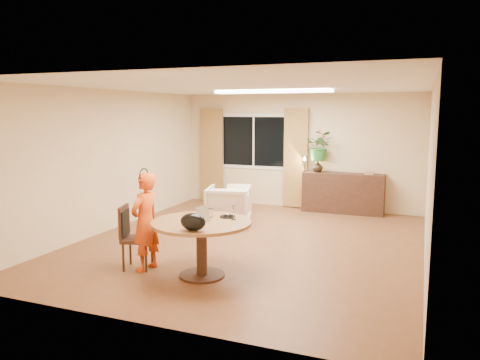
# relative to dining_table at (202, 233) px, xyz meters

# --- Properties ---
(floor) EXTENTS (6.50, 6.50, 0.00)m
(floor) POSITION_rel_dining_table_xyz_m (0.04, 1.74, -0.60)
(floor) COLOR brown
(floor) RESTS_ON ground
(ceiling) EXTENTS (6.50, 6.50, 0.00)m
(ceiling) POSITION_rel_dining_table_xyz_m (0.04, 1.74, 2.00)
(ceiling) COLOR white
(ceiling) RESTS_ON wall_back
(wall_back) EXTENTS (5.50, 0.00, 5.50)m
(wall_back) POSITION_rel_dining_table_xyz_m (0.04, 4.99, 0.70)
(wall_back) COLOR beige
(wall_back) RESTS_ON floor
(wall_left) EXTENTS (0.00, 6.50, 6.50)m
(wall_left) POSITION_rel_dining_table_xyz_m (-2.71, 1.74, 0.70)
(wall_left) COLOR beige
(wall_left) RESTS_ON floor
(wall_right) EXTENTS (0.00, 6.50, 6.50)m
(wall_right) POSITION_rel_dining_table_xyz_m (2.79, 1.74, 0.70)
(wall_right) COLOR beige
(wall_right) RESTS_ON floor
(window) EXTENTS (1.70, 0.03, 1.30)m
(window) POSITION_rel_dining_table_xyz_m (-1.06, 4.97, 0.90)
(window) COLOR white
(window) RESTS_ON wall_back
(curtain_left) EXTENTS (0.55, 0.08, 2.25)m
(curtain_left) POSITION_rel_dining_table_xyz_m (-2.11, 4.89, 0.55)
(curtain_left) COLOR brown
(curtain_left) RESTS_ON wall_back
(curtain_right) EXTENTS (0.55, 0.08, 2.25)m
(curtain_right) POSITION_rel_dining_table_xyz_m (-0.01, 4.89, 0.55)
(curtain_right) COLOR brown
(curtain_right) RESTS_ON wall_back
(ceiling_panel) EXTENTS (2.20, 0.35, 0.05)m
(ceiling_panel) POSITION_rel_dining_table_xyz_m (0.04, 2.94, 1.97)
(ceiling_panel) COLOR white
(ceiling_panel) RESTS_ON ceiling
(dining_table) EXTENTS (1.33, 1.33, 0.76)m
(dining_table) POSITION_rel_dining_table_xyz_m (0.00, 0.00, 0.00)
(dining_table) COLOR brown
(dining_table) RESTS_ON floor
(dining_chair) EXTENTS (0.53, 0.50, 0.90)m
(dining_chair) POSITION_rel_dining_table_xyz_m (-0.99, -0.04, -0.15)
(dining_chair) COLOR black
(dining_chair) RESTS_ON floor
(child) EXTENTS (0.54, 0.39, 1.37)m
(child) POSITION_rel_dining_table_xyz_m (-0.85, -0.04, 0.09)
(child) COLOR red
(child) RESTS_ON floor
(laptop) EXTENTS (0.38, 0.31, 0.22)m
(laptop) POSITION_rel_dining_table_xyz_m (-0.10, 0.02, 0.27)
(laptop) COLOR #B7B7BC
(laptop) RESTS_ON dining_table
(tumbler) EXTENTS (0.10, 0.10, 0.12)m
(tumbler) POSITION_rel_dining_table_xyz_m (0.00, 0.26, 0.22)
(tumbler) COLOR white
(tumbler) RESTS_ON dining_table
(wine_glass) EXTENTS (0.07, 0.07, 0.20)m
(wine_glass) POSITION_rel_dining_table_xyz_m (0.36, 0.24, 0.26)
(wine_glass) COLOR white
(wine_glass) RESTS_ON dining_table
(pot_lid) EXTENTS (0.24, 0.24, 0.04)m
(pot_lid) POSITION_rel_dining_table_xyz_m (0.23, 0.35, 0.18)
(pot_lid) COLOR white
(pot_lid) RESTS_ON dining_table
(handbag) EXTENTS (0.37, 0.28, 0.22)m
(handbag) POSITION_rel_dining_table_xyz_m (0.13, -0.49, 0.27)
(handbag) COLOR black
(handbag) RESTS_ON dining_table
(armchair) EXTENTS (0.99, 1.01, 0.76)m
(armchair) POSITION_rel_dining_table_xyz_m (-0.80, 2.82, -0.22)
(armchair) COLOR beige
(armchair) RESTS_ON floor
(throw) EXTENTS (0.59, 0.66, 0.03)m
(throw) POSITION_rel_dining_table_xyz_m (-0.59, 2.78, 0.18)
(throw) COLOR beige
(throw) RESTS_ON armchair
(sideboard) EXTENTS (1.74, 0.43, 0.87)m
(sideboard) POSITION_rel_dining_table_xyz_m (1.10, 4.75, -0.16)
(sideboard) COLOR black
(sideboard) RESTS_ON floor
(vase) EXTENTS (0.28, 0.28, 0.25)m
(vase) POSITION_rel_dining_table_xyz_m (0.52, 4.75, 0.40)
(vase) COLOR black
(vase) RESTS_ON sideboard
(bouquet) EXTENTS (0.60, 0.52, 0.66)m
(bouquet) POSITION_rel_dining_table_xyz_m (0.56, 4.75, 0.85)
(bouquet) COLOR #336B28
(bouquet) RESTS_ON vase
(book_stack) EXTENTS (0.21, 0.17, 0.08)m
(book_stack) POSITION_rel_dining_table_xyz_m (1.64, 4.75, 0.31)
(book_stack) COLOR #8A5F46
(book_stack) RESTS_ON sideboard
(desk_lamp) EXTENTS (0.17, 0.17, 0.37)m
(desk_lamp) POSITION_rel_dining_table_xyz_m (0.25, 4.70, 0.46)
(desk_lamp) COLOR black
(desk_lamp) RESTS_ON sideboard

